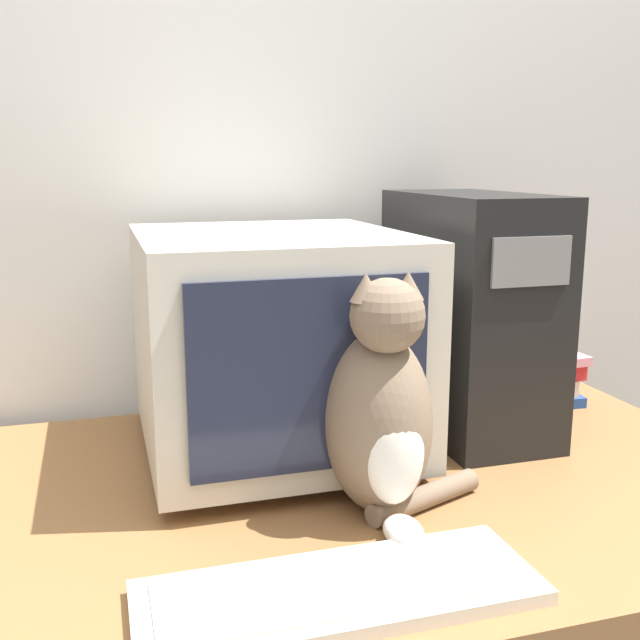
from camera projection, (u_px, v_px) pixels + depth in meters
wall_back at (266, 165)px, 1.55m from camera, size 7.00×0.05×2.50m
crt_monitor at (272, 341)px, 1.28m from camera, size 0.44×0.49×0.39m
computer_tower at (469, 312)px, 1.41m from camera, size 0.20×0.40×0.44m
keyboard at (340, 592)px, 0.87m from camera, size 0.48×0.17×0.02m
cat at (381, 414)px, 1.07m from camera, size 0.25×0.25×0.36m
book_stack at (537, 373)px, 1.60m from camera, size 0.15×0.20×0.11m
pen at (245, 582)px, 0.90m from camera, size 0.14×0.03×0.01m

